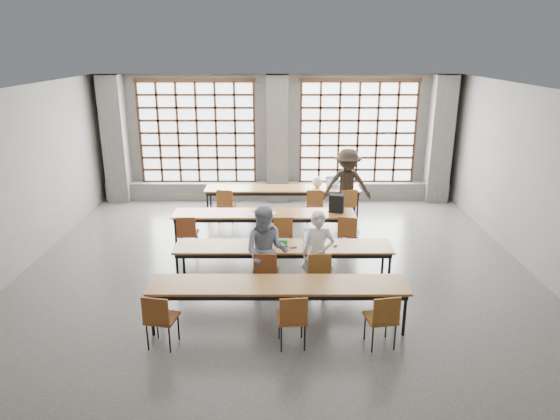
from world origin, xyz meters
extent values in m
plane|color=#474745|center=(0.00, 0.00, 0.00)|extent=(11.00, 11.00, 0.00)
plane|color=silver|center=(0.00, 0.00, 3.50)|extent=(11.00, 11.00, 0.00)
plane|color=#5C5C5A|center=(0.00, 5.50, 1.75)|extent=(10.00, 0.00, 10.00)
plane|color=#5C5C5A|center=(0.00, -5.50, 1.75)|extent=(10.00, 0.00, 10.00)
plane|color=#5C5C5A|center=(5.00, 0.00, 1.75)|extent=(0.00, 11.00, 11.00)
cube|color=#535350|center=(-4.50, 5.22, 1.75)|extent=(0.60, 0.55, 3.50)
cube|color=#535350|center=(0.00, 5.22, 1.75)|extent=(0.60, 0.55, 3.50)
cube|color=#535350|center=(4.50, 5.22, 1.75)|extent=(0.60, 0.55, 3.50)
cube|color=white|center=(-2.25, 5.48, 1.90)|extent=(3.20, 0.02, 2.80)
cube|color=black|center=(-2.25, 5.40, 1.90)|extent=(3.20, 0.05, 2.80)
cube|color=black|center=(-2.25, 5.40, 0.45)|extent=(3.32, 0.07, 0.10)
cube|color=black|center=(-2.25, 5.40, 3.35)|extent=(3.32, 0.07, 0.10)
cube|color=white|center=(2.25, 5.48, 1.90)|extent=(3.20, 0.02, 2.80)
cube|color=black|center=(2.25, 5.40, 1.90)|extent=(3.20, 0.05, 2.80)
cube|color=black|center=(2.25, 5.40, 0.45)|extent=(3.32, 0.07, 0.10)
cube|color=black|center=(2.25, 5.40, 3.35)|extent=(3.32, 0.07, 0.10)
cube|color=#535350|center=(0.00, 5.30, 0.25)|extent=(9.80, 0.35, 0.50)
cube|color=brown|center=(0.14, 3.93, 0.71)|extent=(4.00, 0.70, 0.04)
cube|color=black|center=(0.14, 3.93, 0.65)|extent=(3.90, 0.64, 0.08)
cylinder|color=black|center=(-1.78, 3.64, 0.34)|extent=(0.05, 0.05, 0.69)
cylinder|color=black|center=(-1.78, 4.22, 0.34)|extent=(0.05, 0.05, 0.69)
cylinder|color=black|center=(2.06, 3.64, 0.34)|extent=(0.05, 0.05, 0.69)
cylinder|color=black|center=(2.06, 4.22, 0.34)|extent=(0.05, 0.05, 0.69)
cube|color=brown|center=(-0.28, 1.92, 0.71)|extent=(4.00, 0.70, 0.04)
cube|color=black|center=(-0.28, 1.92, 0.65)|extent=(3.90, 0.64, 0.08)
cylinder|color=black|center=(-2.20, 1.63, 0.34)|extent=(0.05, 0.05, 0.69)
cylinder|color=black|center=(-2.20, 2.21, 0.34)|extent=(0.05, 0.05, 0.69)
cylinder|color=black|center=(1.64, 1.63, 0.34)|extent=(0.05, 0.05, 0.69)
cylinder|color=black|center=(1.64, 2.21, 0.34)|extent=(0.05, 0.05, 0.69)
cube|color=brown|center=(0.13, 0.02, 0.71)|extent=(4.00, 0.70, 0.04)
cube|color=black|center=(0.13, 0.02, 0.65)|extent=(3.90, 0.64, 0.08)
cylinder|color=black|center=(-1.79, -0.27, 0.34)|extent=(0.05, 0.05, 0.69)
cylinder|color=black|center=(-1.79, 0.31, 0.34)|extent=(0.05, 0.05, 0.69)
cylinder|color=black|center=(2.05, -0.27, 0.34)|extent=(0.05, 0.05, 0.69)
cylinder|color=black|center=(2.05, 0.31, 0.34)|extent=(0.05, 0.05, 0.69)
cube|color=brown|center=(0.04, -1.53, 0.71)|extent=(4.00, 0.70, 0.04)
cube|color=black|center=(0.04, -1.53, 0.65)|extent=(3.90, 0.64, 0.08)
cylinder|color=black|center=(-1.88, -1.82, 0.34)|extent=(0.05, 0.05, 0.69)
cylinder|color=black|center=(-1.88, -1.24, 0.34)|extent=(0.05, 0.05, 0.69)
cylinder|color=black|center=(1.96, -1.82, 0.34)|extent=(0.05, 0.05, 0.69)
cylinder|color=black|center=(1.96, -1.24, 0.34)|extent=(0.05, 0.05, 0.69)
cube|color=brown|center=(-1.26, 3.38, 0.45)|extent=(0.48, 0.48, 0.04)
cube|color=brown|center=(-1.29, 3.18, 0.68)|extent=(0.40, 0.09, 0.40)
cylinder|color=black|center=(-1.26, 3.38, 0.23)|extent=(0.02, 0.02, 0.45)
cube|color=brown|center=(0.94, 3.38, 0.45)|extent=(0.44, 0.44, 0.04)
cube|color=brown|center=(0.92, 3.18, 0.68)|extent=(0.40, 0.05, 0.40)
cylinder|color=black|center=(0.94, 3.38, 0.23)|extent=(0.02, 0.02, 0.45)
cube|color=brown|center=(1.74, 3.38, 0.45)|extent=(0.48, 0.48, 0.04)
cube|color=brown|center=(1.77, 3.18, 0.68)|extent=(0.40, 0.10, 0.40)
cylinder|color=black|center=(1.74, 3.38, 0.23)|extent=(0.02, 0.02, 0.45)
cube|color=maroon|center=(-1.88, 1.37, 0.45)|extent=(0.44, 0.44, 0.04)
cube|color=maroon|center=(-1.88, 1.17, 0.68)|extent=(0.40, 0.05, 0.40)
cylinder|color=black|center=(-1.88, 1.37, 0.23)|extent=(0.02, 0.02, 0.45)
cube|color=brown|center=(0.12, 1.37, 0.45)|extent=(0.44, 0.44, 0.04)
cube|color=brown|center=(0.13, 1.17, 0.68)|extent=(0.40, 0.05, 0.40)
cylinder|color=black|center=(0.12, 1.37, 0.23)|extent=(0.02, 0.02, 0.45)
cube|color=brown|center=(1.52, 1.37, 0.45)|extent=(0.52, 0.52, 0.04)
cube|color=brown|center=(1.46, 1.17, 0.68)|extent=(0.39, 0.14, 0.40)
cylinder|color=black|center=(1.52, 1.37, 0.23)|extent=(0.02, 0.02, 0.45)
cube|color=maroon|center=(-0.17, -0.53, 0.45)|extent=(0.45, 0.45, 0.04)
cube|color=maroon|center=(-0.19, -0.73, 0.68)|extent=(0.40, 0.06, 0.40)
cylinder|color=black|center=(-0.17, -0.53, 0.23)|extent=(0.02, 0.02, 0.45)
cube|color=brown|center=(0.73, -0.53, 0.45)|extent=(0.45, 0.45, 0.04)
cube|color=brown|center=(0.74, -0.73, 0.68)|extent=(0.40, 0.06, 0.40)
cylinder|color=black|center=(0.73, -0.53, 0.23)|extent=(0.02, 0.02, 0.45)
cube|color=brown|center=(-1.66, -2.08, 0.45)|extent=(0.49, 0.49, 0.04)
cube|color=brown|center=(-1.70, -2.27, 0.68)|extent=(0.40, 0.10, 0.40)
cylinder|color=black|center=(-1.66, -2.08, 0.23)|extent=(0.02, 0.02, 0.45)
cube|color=brown|center=(0.24, -2.08, 0.45)|extent=(0.46, 0.46, 0.04)
cube|color=brown|center=(0.26, -2.28, 0.68)|extent=(0.40, 0.07, 0.40)
cylinder|color=black|center=(0.24, -2.08, 0.23)|extent=(0.02, 0.02, 0.45)
cube|color=brown|center=(1.54, -2.08, 0.45)|extent=(0.49, 0.49, 0.04)
cube|color=brown|center=(1.57, -2.27, 0.68)|extent=(0.40, 0.10, 0.40)
cylinder|color=black|center=(1.54, -2.08, 0.23)|extent=(0.02, 0.02, 0.45)
imported|color=silver|center=(0.73, -0.48, 0.78)|extent=(0.62, 0.46, 1.56)
imported|color=navy|center=(-0.17, -0.48, 0.82)|extent=(0.87, 0.72, 1.65)
imported|color=black|center=(1.74, 3.43, 0.92)|extent=(1.20, 0.69, 1.85)
cube|color=silver|center=(0.68, 0.07, 0.74)|extent=(0.36, 0.26, 0.02)
cube|color=black|center=(0.68, 0.06, 0.75)|extent=(0.30, 0.18, 0.00)
cube|color=silver|center=(0.68, 0.21, 0.86)|extent=(0.36, 0.07, 0.26)
cube|color=#8AABEE|center=(0.68, 0.19, 0.83)|extent=(0.31, 0.05, 0.21)
cube|color=#A9A9AE|center=(1.49, 3.98, 0.74)|extent=(0.42, 0.36, 0.02)
cube|color=black|center=(1.49, 3.97, 0.75)|extent=(0.34, 0.27, 0.00)
cube|color=#A9A9AE|center=(1.44, 4.11, 0.86)|extent=(0.36, 0.18, 0.26)
cube|color=#82A4E2|center=(1.44, 4.10, 0.83)|extent=(0.31, 0.15, 0.21)
ellipsoid|color=white|center=(1.08, 0.00, 0.75)|extent=(0.10, 0.07, 0.04)
cube|color=#2B8534|center=(0.08, 0.10, 0.78)|extent=(0.25, 0.09, 0.09)
cube|color=black|center=(0.31, -0.08, 0.74)|extent=(0.14, 0.08, 0.01)
cube|color=silver|center=(-0.58, 1.87, 0.73)|extent=(0.35, 0.30, 0.00)
cube|color=white|center=(-0.18, 1.92, 0.73)|extent=(0.35, 0.30, 0.00)
cube|color=black|center=(1.32, 1.97, 0.93)|extent=(0.36, 0.28, 0.40)
ellipsoid|color=silver|center=(1.04, 3.98, 0.87)|extent=(0.32, 0.29, 0.29)
cube|color=maroon|center=(-1.66, -2.08, 0.50)|extent=(0.20, 0.08, 0.06)
camera|label=1|loc=(0.06, -8.50, 4.25)|focal=32.00mm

